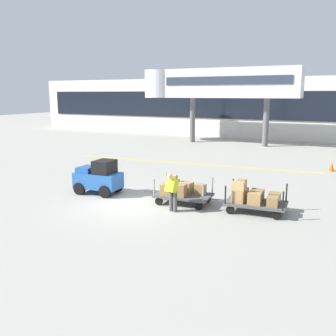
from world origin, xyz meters
The scene contains 9 objects.
ground_plane centered at (0.00, 0.00, 0.00)m, with size 120.00×120.00×0.00m, color #9E9B91.
apron_lead_line centered at (-1.39, 9.49, 0.00)m, with size 16.53×0.20×0.01m, color yellow.
terminal_building centered at (0.00, 25.97, 3.09)m, with size 55.88×2.51×6.16m.
jet_bridge centered at (-3.79, 19.99, 5.39)m, with size 14.64×3.00×6.76m.
baggage_tug centered at (-2.21, 0.73, 0.75)m, with size 2.16×1.34×1.58m.
baggage_cart_lead centered at (1.82, 1.00, 0.54)m, with size 3.04×1.54×1.11m.
baggage_cart_middle centered at (4.84, 1.18, 0.56)m, with size 3.04×1.54×1.23m.
baggage_handler centered at (2.00, -0.24, 0.87)m, with size 0.49×0.50×1.56m.
safety_cone_near centered at (7.15, 10.96, 0.28)m, with size 0.36×0.36×0.55m, color #EA590F.
Camera 1 is at (8.02, -12.77, 4.54)m, focal length 39.70 mm.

